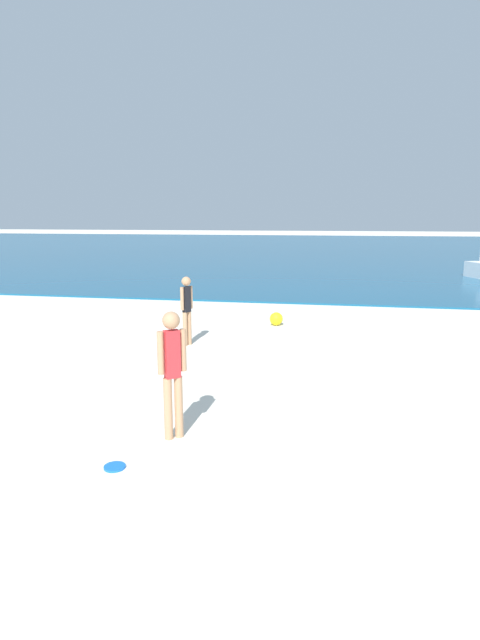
% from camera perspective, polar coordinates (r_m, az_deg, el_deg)
% --- Properties ---
extents(water, '(160.00, 60.00, 0.06)m').
position_cam_1_polar(water, '(46.39, 9.17, 7.91)').
color(water, '#14567F').
rests_on(water, ground).
extents(person_standing, '(0.31, 0.27, 1.64)m').
position_cam_1_polar(person_standing, '(6.45, -7.53, -5.26)').
color(person_standing, tan).
rests_on(person_standing, ground).
extents(frisbee, '(0.24, 0.24, 0.03)m').
position_cam_1_polar(frisbee, '(6.15, -13.76, -15.58)').
color(frisbee, blue).
rests_on(frisbee, ground).
extents(person_distant, '(0.20, 0.32, 1.51)m').
position_cam_1_polar(person_distant, '(11.17, -5.94, 1.50)').
color(person_distant, tan).
rests_on(person_distant, ground).
extents(beach_ball, '(0.34, 0.34, 0.34)m').
position_cam_1_polar(beach_ball, '(13.30, 4.05, 0.13)').
color(beach_ball, yellow).
rests_on(beach_ball, ground).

